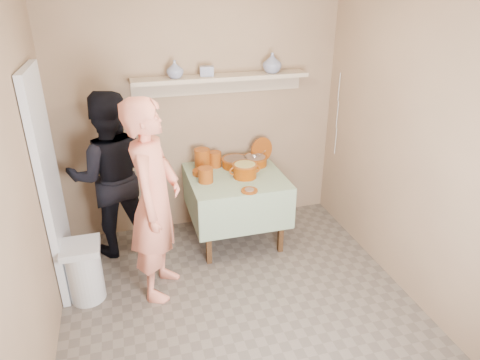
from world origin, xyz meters
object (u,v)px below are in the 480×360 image
object	(u,v)px
trash_bin	(85,272)
person_cook	(155,202)
person_helper	(110,176)
cazuela_rice	(245,169)
serving_table	(235,185)

from	to	relation	value
trash_bin	person_cook	bearing A→B (deg)	-3.07
person_cook	person_helper	xyz separation A→B (m)	(-0.36, 0.78, -0.05)
cazuela_rice	person_cook	bearing A→B (deg)	-149.68
trash_bin	serving_table	bearing A→B (deg)	21.52
serving_table	trash_bin	xyz separation A→B (m)	(-1.53, -0.60, -0.36)
cazuela_rice	trash_bin	distance (m)	1.78
serving_table	cazuela_rice	xyz separation A→B (m)	(0.08, -0.08, 0.20)
person_cook	person_helper	size ratio (longest dim) A/B	1.06
person_helper	trash_bin	bearing A→B (deg)	66.80
person_cook	cazuela_rice	size ratio (longest dim) A/B	5.43
cazuela_rice	trash_bin	world-z (taller)	cazuela_rice
cazuela_rice	trash_bin	xyz separation A→B (m)	(-1.61, -0.52, -0.56)
person_helper	cazuela_rice	xyz separation A→B (m)	(1.32, -0.22, 0.00)
person_cook	cazuela_rice	xyz separation A→B (m)	(0.96, 0.56, -0.05)
serving_table	cazuela_rice	world-z (taller)	cazuela_rice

